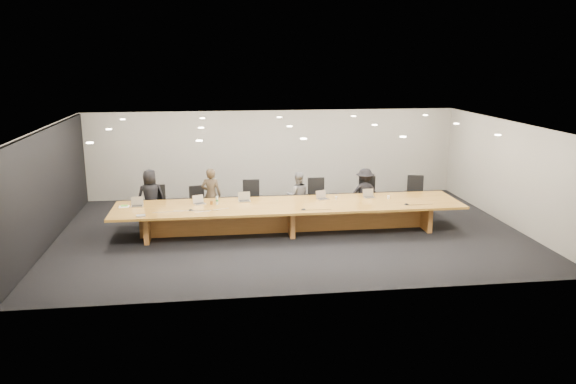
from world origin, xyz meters
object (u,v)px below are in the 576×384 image
object	(u,v)px
laptop_d	(323,195)
paper_cup_far	(388,197)
chair_right	(367,196)
mic_left	(191,210)
conference_table	(290,213)
person_d	(365,193)
chair_far_left	(156,205)
laptop_e	(369,194)
mic_right	(407,204)
water_bottle	(217,200)
person_c	(298,196)
paper_cup_near	(336,198)
mic_center	(304,209)
laptop_b	(199,200)
person_a	(151,197)
laptop_c	(244,197)
chair_left	(198,204)
av_box	(141,216)
chair_far_right	(415,195)
chair_mid_left	(251,200)
amber_mug	(212,203)
laptop_a	(137,202)
chair_mid_right	(318,198)

from	to	relation	value
laptop_d	paper_cup_far	distance (m)	1.77
chair_right	mic_left	distance (m)	5.18
conference_table	mic_left	size ratio (longest dim) A/B	68.26
conference_table	person_d	distance (m)	2.61
conference_table	chair_far_left	bearing A→B (deg)	161.66
laptop_e	mic_right	distance (m)	1.13
water_bottle	mic_left	world-z (taller)	water_bottle
person_c	paper_cup_near	world-z (taller)	person_c
mic_center	water_bottle	bearing A→B (deg)	158.59
conference_table	laptop_b	world-z (taller)	laptop_b
chair_far_left	mic_right	bearing A→B (deg)	-9.72
chair_right	mic_right	size ratio (longest dim) A/B	8.39
person_a	laptop_c	xyz separation A→B (m)	(2.51, -0.81, 0.12)
laptop_d	conference_table	bearing A→B (deg)	-179.48
chair_left	av_box	bearing A→B (deg)	-136.07
chair_left	chair_far_right	bearing A→B (deg)	-12.73
chair_mid_left	person_d	size ratio (longest dim) A/B	0.80
laptop_e	amber_mug	distance (m)	4.25
chair_right	chair_far_right	size ratio (longest dim) A/B	1.03
chair_left	av_box	size ratio (longest dim) A/B	4.68
person_a	laptop_a	world-z (taller)	person_a
chair_right	paper_cup_near	size ratio (longest dim) A/B	14.58
conference_table	av_box	size ratio (longest dim) A/B	42.30
chair_far_right	laptop_c	xyz separation A→B (m)	(-5.03, -0.87, 0.32)
chair_mid_right	amber_mug	distance (m)	3.16
chair_far_right	av_box	bearing A→B (deg)	-150.31
laptop_b	mic_right	size ratio (longest dim) A/B	2.14
conference_table	person_d	size ratio (longest dim) A/B	6.44
water_bottle	av_box	xyz separation A→B (m)	(-1.82, -0.90, -0.09)
person_c	mic_center	xyz separation A→B (m)	(-0.13, -1.78, 0.10)
paper_cup_far	mic_center	xyz separation A→B (m)	(-2.44, -0.81, -0.03)
chair_mid_left	water_bottle	bearing A→B (deg)	-127.04
chair_far_left	laptop_e	distance (m)	5.81
person_a	amber_mug	distance (m)	1.93
person_a	paper_cup_far	xyz separation A→B (m)	(6.36, -1.04, 0.04)
chair_far_right	person_d	bearing A→B (deg)	-160.49
conference_table	mic_right	distance (m)	3.04
conference_table	laptop_d	distance (m)	1.08
conference_table	laptop_a	bearing A→B (deg)	175.99
conference_table	water_bottle	bearing A→B (deg)	173.01
laptop_c	conference_table	bearing A→B (deg)	-23.57
person_c	laptop_b	bearing A→B (deg)	24.05
chair_mid_left	person_c	distance (m)	1.32
person_d	mic_left	world-z (taller)	person_d
chair_right	paper_cup_near	xyz separation A→B (m)	(-1.10, -0.91, 0.22)
laptop_e	amber_mug	xyz separation A→B (m)	(-4.24, -0.15, -0.07)
amber_mug	mic_center	distance (m)	2.43
laptop_a	mic_right	world-z (taller)	laptop_a
chair_mid_left	laptop_c	distance (m)	0.95
laptop_b	paper_cup_near	xyz separation A→B (m)	(3.62, 0.04, -0.08)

